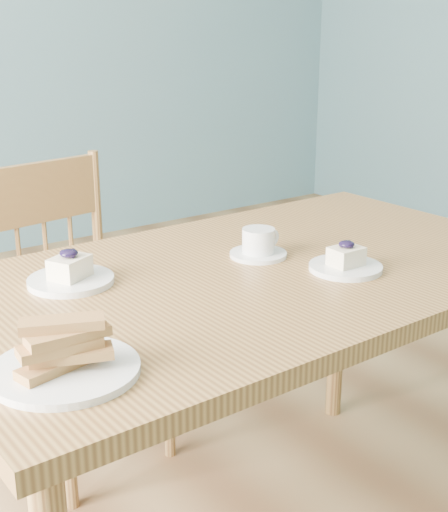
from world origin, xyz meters
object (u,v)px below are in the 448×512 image
(dining_table, at_px, (252,301))
(biscotti_plate, at_px, (64,357))
(coffee_cup, at_px, (259,245))
(dining_chair, at_px, (75,314))
(cheesecake_plate_near, at_px, (346,263))
(cheesecake_plate_far, at_px, (70,275))

(dining_table, relative_size, biscotti_plate, 6.02)
(dining_table, xyz_separation_m, coffee_cup, (0.07, 0.06, 0.10))
(biscotti_plate, bearing_deg, coffee_cup, 24.09)
(coffee_cup, bearing_deg, biscotti_plate, -154.16)
(coffee_cup, bearing_deg, dining_chair, 111.96)
(dining_chair, xyz_separation_m, cheesecake_plate_near, (0.31, -0.77, 0.31))
(dining_table, distance_m, cheesecake_plate_far, 0.40)
(dining_chair, height_order, cheesecake_plate_far, dining_chair)
(dining_table, height_order, cheesecake_plate_far, cheesecake_plate_far)
(dining_table, distance_m, biscotti_plate, 0.59)
(coffee_cup, distance_m, biscotti_plate, 0.66)
(dining_table, distance_m, cheesecake_plate_near, 0.22)
(biscotti_plate, bearing_deg, cheesecake_plate_far, 64.01)
(dining_chair, xyz_separation_m, biscotti_plate, (-0.39, -0.85, 0.32))
(dining_table, bearing_deg, coffee_cup, 42.63)
(cheesecake_plate_far, bearing_deg, cheesecake_plate_near, -28.17)
(dining_chair, bearing_deg, cheesecake_plate_near, -76.31)
(biscotti_plate, bearing_deg, cheesecake_plate_near, 6.73)
(cheesecake_plate_far, relative_size, coffee_cup, 1.35)
(dining_chair, relative_size, cheesecake_plate_near, 5.58)
(cheesecake_plate_near, bearing_deg, cheesecake_plate_far, 151.83)
(dining_chair, height_order, coffee_cup, dining_chair)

